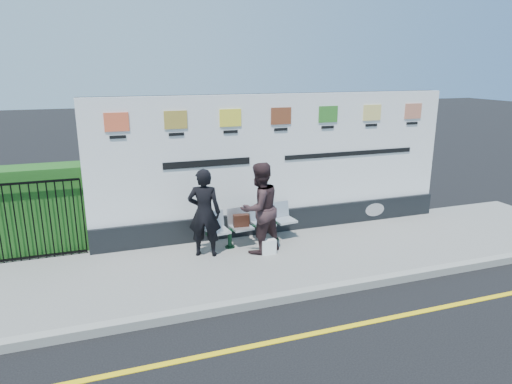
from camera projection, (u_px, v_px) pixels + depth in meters
ground at (344, 328)px, 6.62m from camera, size 80.00×80.00×0.00m
pavement at (280, 258)px, 8.89m from camera, size 14.00×3.00×0.12m
kerb at (314, 292)px, 7.52m from camera, size 14.00×0.18×0.14m
yellow_line at (344, 327)px, 6.62m from camera, size 14.00×0.10×0.01m
billboard at (279, 173)px, 9.91m from camera, size 8.00×0.30×3.00m
hedge at (27, 210)px, 8.84m from camera, size 2.35×0.70×1.70m
railing at (25, 221)px, 8.45m from camera, size 2.05×0.06×1.54m
bench at (252, 234)px, 9.42m from camera, size 1.98×0.73×0.41m
woman_left at (204, 213)px, 8.67m from camera, size 0.73×0.61×1.72m
woman_right at (260, 208)px, 8.83m from camera, size 1.06×0.95×1.80m
handbag_brown at (241, 220)px, 9.22m from camera, size 0.33×0.16×0.25m
carrier_bag_white at (268, 247)px, 8.92m from camera, size 0.29×0.17×0.29m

